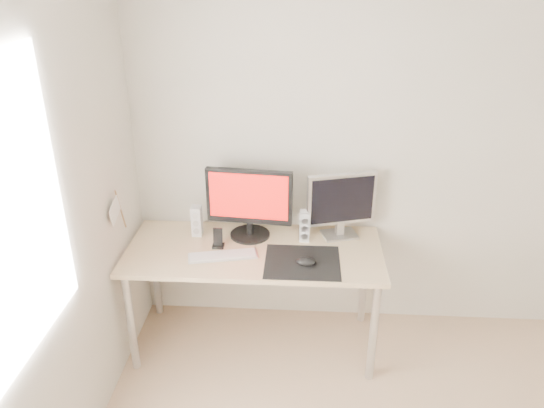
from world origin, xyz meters
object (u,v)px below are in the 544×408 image
object	(u,v)px
phone_dock	(218,241)
mouse	(306,261)
desk	(254,260)
second_monitor	(341,202)
speaker_left	(197,221)
keyboard	(223,256)
main_monitor	(249,201)
speaker_right	(305,226)

from	to	relation	value
phone_dock	mouse	bearing A→B (deg)	-18.20
desk	second_monitor	xyz separation A→B (m)	(0.54, 0.21, 0.32)
second_monitor	speaker_left	world-z (taller)	second_monitor
mouse	desk	size ratio (longest dim) A/B	0.07
second_monitor	keyboard	size ratio (longest dim) A/B	1.02
mouse	phone_dock	bearing A→B (deg)	161.80
desk	main_monitor	size ratio (longest dim) A/B	2.90
main_monitor	phone_dock	distance (m)	0.32
mouse	main_monitor	distance (m)	0.55
main_monitor	second_monitor	xyz separation A→B (m)	(0.58, 0.04, -0.01)
second_monitor	desk	bearing A→B (deg)	-158.89
keyboard	phone_dock	world-z (taller)	phone_dock
desk	second_monitor	distance (m)	0.66
mouse	second_monitor	distance (m)	0.49
mouse	keyboard	bearing A→B (deg)	172.65
speaker_right	second_monitor	bearing A→B (deg)	16.83
second_monitor	phone_dock	bearing A→B (deg)	-165.61
desk	phone_dock	bearing A→B (deg)	177.01
desk	second_monitor	bearing A→B (deg)	21.11
desk	speaker_left	world-z (taller)	speaker_left
speaker_left	phone_dock	world-z (taller)	speaker_left
desk	keyboard	xyz separation A→B (m)	(-0.18, -0.10, 0.09)
main_monitor	keyboard	bearing A→B (deg)	-117.43
speaker_right	keyboard	xyz separation A→B (m)	(-0.49, -0.24, -0.09)
desk	main_monitor	distance (m)	0.37
main_monitor	second_monitor	distance (m)	0.59
main_monitor	keyboard	xyz separation A→B (m)	(-0.14, -0.27, -0.25)
mouse	main_monitor	bearing A→B (deg)	137.64
second_monitor	phone_dock	size ratio (longest dim) A/B	3.38
speaker_left	phone_dock	size ratio (longest dim) A/B	1.55
main_monitor	keyboard	size ratio (longest dim) A/B	1.27
speaker_left	speaker_right	distance (m)	0.70
speaker_right	phone_dock	size ratio (longest dim) A/B	1.55
speaker_left	phone_dock	bearing A→B (deg)	-43.79
keyboard	second_monitor	bearing A→B (deg)	23.41
desk	speaker_right	world-z (taller)	speaker_right
speaker_left	speaker_right	xyz separation A→B (m)	(0.70, -0.03, 0.00)
second_monitor	keyboard	xyz separation A→B (m)	(-0.72, -0.31, -0.23)
second_monitor	phone_dock	xyz separation A→B (m)	(-0.77, -0.20, -0.20)
mouse	speaker_left	size ratio (longest dim) A/B	0.58
mouse	phone_dock	world-z (taller)	phone_dock
speaker_left	keyboard	world-z (taller)	speaker_left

